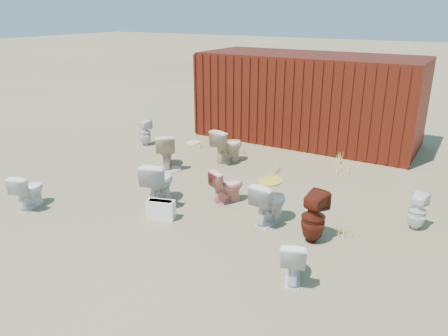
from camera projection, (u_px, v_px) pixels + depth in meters
The scene contains 22 objects.
ground at pixel (208, 204), 8.45m from camera, with size 100.00×100.00×0.00m, color brown.
shipping_container at pixel (308, 98), 12.24m from camera, with size 6.00×2.40×2.40m, color #4A1A0C.
toilet_front_a at pixel (28, 190), 8.21m from camera, with size 0.38×0.67×0.68m, color white.
toilet_front_pink at pixel (227, 186), 8.44m from camera, with size 0.38×0.66×0.67m, color #FBA091.
toilet_front_c at pixel (159, 182), 8.36m from camera, with size 0.48×0.84×0.86m, color white.
toilet_front_maroon at pixel (313, 217), 6.95m from camera, with size 0.39×0.39×0.86m, color #581A0F.
toilet_front_e at pixel (293, 259), 5.99m from camera, with size 0.36×0.63×0.64m, color white.
toilet_back_a at pixel (145, 133), 11.99m from camera, with size 0.32×0.33×0.71m, color white.
toilet_back_beige_left at pixel (166, 150), 10.30m from camera, with size 0.46×0.81×0.83m, color beige.
toilet_back_beige_right at pixel (228, 146), 10.61m from camera, with size 0.47×0.83×0.85m, color beige.
toilet_back_yellowlid at pixel (270, 202), 7.60m from camera, with size 0.43×0.75×0.77m, color white.
toilet_back_e at pixel (417, 211), 7.38m from camera, with size 0.30×0.30×0.66m, color white.
yellow_lid at pixel (270, 181), 7.46m from camera, with size 0.39×0.49×0.03m, color gold.
loose_tank at pixel (161, 210), 7.80m from camera, with size 0.50×0.20×0.35m, color white.
loose_lid_near at pixel (173, 169), 10.22m from camera, with size 0.38×0.49×0.02m, color #C3AB8D.
loose_lid_far at pixel (193, 143), 12.27m from camera, with size 0.36×0.47×0.02m, color beige.
weed_clump_a at pixel (206, 141), 11.86m from camera, with size 0.36×0.36×0.34m, color gold.
weed_clump_b at pixel (277, 167), 10.01m from camera, with size 0.32×0.32×0.30m, color gold.
weed_clump_c at pixel (345, 168), 9.88m from camera, with size 0.36×0.36×0.33m, color gold.
weed_clump_d at pixel (240, 147), 11.42m from camera, with size 0.30×0.30×0.30m, color gold.
weed_clump_e at pixel (337, 159), 10.53m from camera, with size 0.34×0.34×0.30m, color gold.
weed_clump_f at pixel (344, 229), 7.24m from camera, with size 0.28×0.28×0.23m, color gold.
Camera 1 is at (4.21, -6.46, 3.55)m, focal length 35.00 mm.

